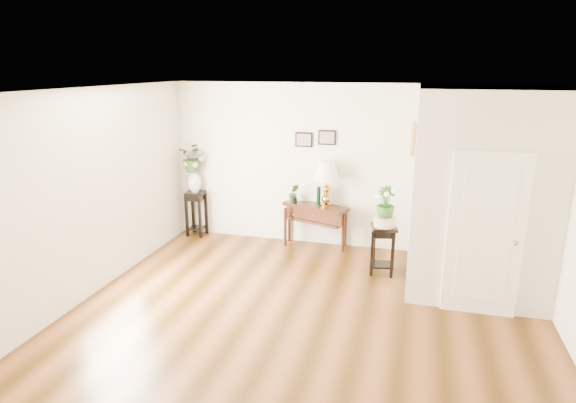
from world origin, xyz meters
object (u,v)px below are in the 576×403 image
(plant_stand_a, at_px, (196,213))
(plant_stand_b, at_px, (383,250))
(table_lamp, at_px, (327,186))
(console_table, at_px, (315,225))

(plant_stand_a, relative_size, plant_stand_b, 1.11)
(table_lamp, bearing_deg, plant_stand_b, -39.37)
(console_table, xyz_separation_m, table_lamp, (0.18, 0.00, 0.73))
(console_table, bearing_deg, plant_stand_a, -160.40)
(table_lamp, height_order, plant_stand_a, table_lamp)
(console_table, relative_size, table_lamp, 1.47)
(console_table, relative_size, plant_stand_b, 1.50)
(plant_stand_a, bearing_deg, table_lamp, 0.00)
(console_table, xyz_separation_m, plant_stand_b, (1.22, -0.85, -0.00))
(table_lamp, bearing_deg, plant_stand_a, 180.00)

